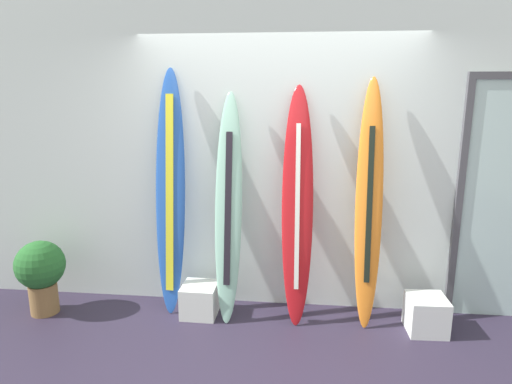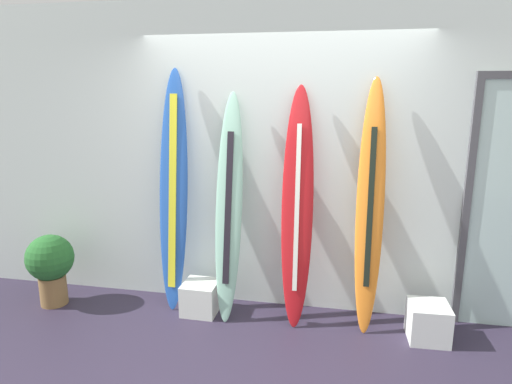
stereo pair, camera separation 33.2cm
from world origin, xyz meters
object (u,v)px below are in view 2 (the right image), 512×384
object	(u,v)px
surfboard_cobalt	(174,192)
surfboard_sunset	(370,207)
display_block_center	(201,297)
display_block_left	(428,322)
surfboard_seafoam	(229,210)
potted_plant	(50,263)
surfboard_crimson	(297,209)

from	to	relation	value
surfboard_cobalt	surfboard_sunset	distance (m)	1.75
surfboard_sunset	display_block_center	world-z (taller)	surfboard_sunset
surfboard_sunset	display_block_left	bearing A→B (deg)	-16.29
surfboard_sunset	display_block_center	size ratio (longest dim) A/B	6.73
surfboard_seafoam	display_block_left	xyz separation A→B (m)	(1.72, -0.12, -0.84)
surfboard_sunset	display_block_center	bearing A→B (deg)	-177.20
surfboard_cobalt	display_block_left	bearing A→B (deg)	-5.00
potted_plant	surfboard_sunset	bearing A→B (deg)	3.69
display_block_left	display_block_center	size ratio (longest dim) A/B	1.04
surfboard_cobalt	surfboard_seafoam	distance (m)	0.56
surfboard_seafoam	display_block_left	world-z (taller)	surfboard_seafoam
surfboard_seafoam	display_block_left	size ratio (longest dim) A/B	6.11
surfboard_seafoam	surfboard_sunset	xyz separation A→B (m)	(1.21, 0.03, 0.08)
surfboard_cobalt	surfboard_crimson	world-z (taller)	surfboard_cobalt
display_block_left	potted_plant	size ratio (longest dim) A/B	0.48
surfboard_seafoam	potted_plant	bearing A→B (deg)	-174.67
surfboard_crimson	display_block_center	distance (m)	1.24
display_block_center	surfboard_seafoam	bearing A→B (deg)	9.21
surfboard_crimson	potted_plant	bearing A→B (deg)	-175.55
surfboard_seafoam	display_block_left	distance (m)	1.92
display_block_center	potted_plant	bearing A→B (deg)	-175.40
surfboard_crimson	potted_plant	xyz separation A→B (m)	(-2.32, -0.18, -0.61)
surfboard_cobalt	potted_plant	xyz separation A→B (m)	(-1.18, -0.24, -0.69)
display_block_center	display_block_left	bearing A→B (deg)	-2.22
surfboard_sunset	display_block_left	size ratio (longest dim) A/B	6.49
surfboard_seafoam	potted_plant	xyz separation A→B (m)	(-1.72, -0.16, -0.58)
surfboard_cobalt	display_block_left	xyz separation A→B (m)	(2.26, -0.20, -0.95)
surfboard_crimson	display_block_center	size ratio (longest dim) A/B	6.52
surfboard_crimson	potted_plant	distance (m)	2.40
surfboard_sunset	display_block_left	world-z (taller)	surfboard_sunset
surfboard_seafoam	display_block_center	bearing A→B (deg)	-170.79
surfboard_crimson	display_block_center	bearing A→B (deg)	-175.80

